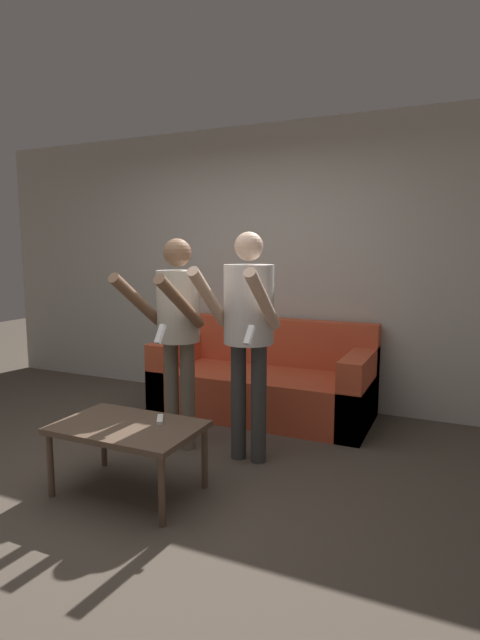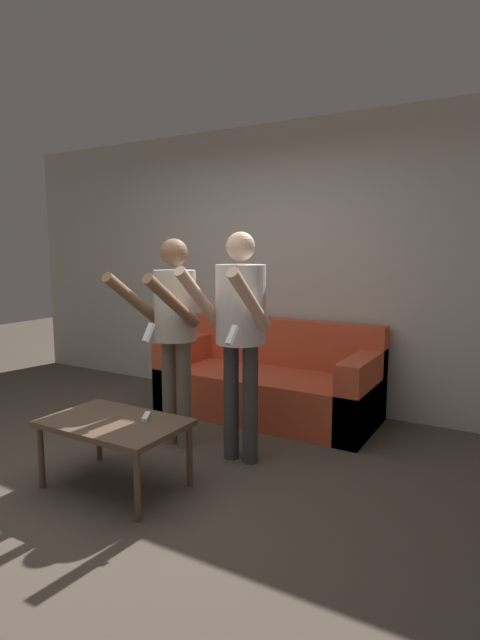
% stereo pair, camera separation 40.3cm
% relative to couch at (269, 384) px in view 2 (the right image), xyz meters
% --- Properties ---
extents(ground_plane, '(14.00, 14.00, 0.00)m').
position_rel_couch_xyz_m(ground_plane, '(-0.23, -1.70, -0.29)').
color(ground_plane, '#4C4238').
extents(wall_back, '(6.40, 0.06, 2.70)m').
position_rel_couch_xyz_m(wall_back, '(-0.23, 0.45, 1.06)').
color(wall_back, '#B7B2A8').
rests_on(wall_back, ground_plane).
extents(couch, '(1.96, 0.86, 0.85)m').
position_rel_couch_xyz_m(couch, '(0.00, 0.00, 0.00)').
color(couch, '#C64C2D').
rests_on(couch, ground_plane).
extents(person_standing_left, '(0.44, 0.72, 1.59)m').
position_rel_couch_xyz_m(person_standing_left, '(-0.29, -1.03, 0.70)').
color(person_standing_left, '#6B6051').
rests_on(person_standing_left, ground_plane).
extents(person_standing_right, '(0.47, 0.66, 1.63)m').
position_rel_couch_xyz_m(person_standing_right, '(0.29, -1.03, 0.74)').
color(person_standing_right, '#383838').
rests_on(person_standing_right, ground_plane).
extents(coffee_table, '(0.88, 0.57, 0.44)m').
position_rel_couch_xyz_m(coffee_table, '(-0.19, -1.77, 0.11)').
color(coffee_table, brown).
rests_on(coffee_table, ground_plane).
extents(remote_on_table, '(0.11, 0.15, 0.02)m').
position_rel_couch_xyz_m(remote_on_table, '(-0.05, -1.64, 0.17)').
color(remote_on_table, white).
rests_on(remote_on_table, coffee_table).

